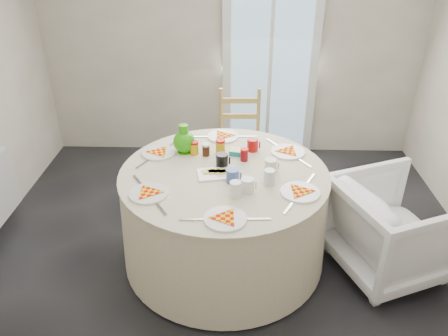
{
  "coord_description": "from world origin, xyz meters",
  "views": [
    {
      "loc": [
        0.05,
        -2.58,
        2.34
      ],
      "look_at": [
        -0.03,
        0.13,
        0.8
      ],
      "focal_mm": 35.0,
      "sensor_mm": 36.0,
      "label": 1
    }
  ],
  "objects_px": {
    "armchair": "(394,225)",
    "wooden_chair": "(240,142)",
    "green_pitcher": "(184,140)",
    "table": "(224,216)"
  },
  "relations": [
    {
      "from": "armchair",
      "to": "wooden_chair",
      "type": "bearing_deg",
      "value": 21.51
    },
    {
      "from": "table",
      "to": "green_pitcher",
      "type": "relative_size",
      "value": 6.99
    },
    {
      "from": "table",
      "to": "wooden_chair",
      "type": "relative_size",
      "value": 1.62
    },
    {
      "from": "wooden_chair",
      "to": "green_pitcher",
      "type": "xyz_separation_m",
      "value": [
        -0.44,
        -0.8,
        0.4
      ]
    },
    {
      "from": "table",
      "to": "green_pitcher",
      "type": "bearing_deg",
      "value": 136.13
    },
    {
      "from": "wooden_chair",
      "to": "armchair",
      "type": "height_order",
      "value": "wooden_chair"
    },
    {
      "from": "table",
      "to": "wooden_chair",
      "type": "bearing_deg",
      "value": 83.79
    },
    {
      "from": "wooden_chair",
      "to": "armchair",
      "type": "bearing_deg",
      "value": -47.75
    },
    {
      "from": "wooden_chair",
      "to": "green_pitcher",
      "type": "relative_size",
      "value": 4.31
    },
    {
      "from": "green_pitcher",
      "to": "wooden_chair",
      "type": "bearing_deg",
      "value": 76.48
    }
  ]
}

